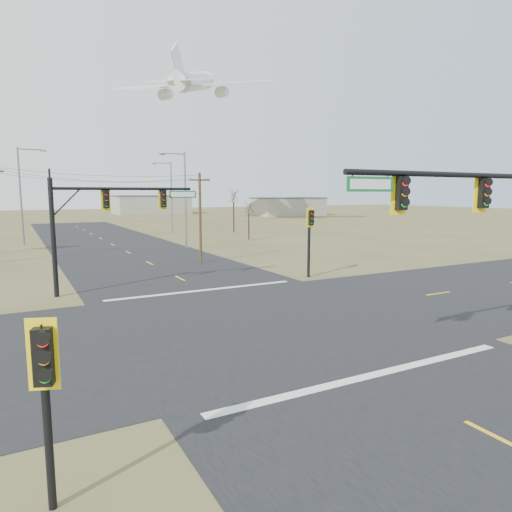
# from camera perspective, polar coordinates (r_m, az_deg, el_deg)

# --- Properties ---
(ground) EXTENTS (320.00, 320.00, 0.00)m
(ground) POSITION_cam_1_polar(r_m,az_deg,el_deg) (21.81, 0.84, -8.04)
(ground) COLOR brown
(ground) RESTS_ON ground
(road_ew) EXTENTS (160.00, 14.00, 0.02)m
(road_ew) POSITION_cam_1_polar(r_m,az_deg,el_deg) (21.81, 0.84, -8.02)
(road_ew) COLOR black
(road_ew) RESTS_ON ground
(road_ns) EXTENTS (14.00, 160.00, 0.02)m
(road_ns) POSITION_cam_1_polar(r_m,az_deg,el_deg) (21.80, 0.84, -8.01)
(road_ns) COLOR black
(road_ns) RESTS_ON ground
(stop_bar_near) EXTENTS (12.00, 0.40, 0.01)m
(stop_bar_near) POSITION_cam_1_polar(r_m,az_deg,el_deg) (16.02, 14.40, -14.20)
(stop_bar_near) COLOR silver
(stop_bar_near) RESTS_ON road_ns
(stop_bar_far) EXTENTS (12.00, 0.40, 0.01)m
(stop_bar_far) POSITION_cam_1_polar(r_m,az_deg,el_deg) (28.40, -6.55, -4.26)
(stop_bar_far) COLOR silver
(stop_bar_far) RESTS_ON road_ns
(mast_arm_near) EXTENTS (10.43, 0.51, 7.20)m
(mast_arm_near) POSITION_cam_1_polar(r_m,az_deg,el_deg) (18.59, 26.98, 4.73)
(mast_arm_near) COLOR black
(mast_arm_near) RESTS_ON ground
(mast_arm_far) EXTENTS (8.84, 0.47, 6.84)m
(mast_arm_far) POSITION_cam_1_polar(r_m,az_deg,el_deg) (28.80, -18.12, 5.45)
(mast_arm_far) COLOR black
(mast_arm_far) RESTS_ON ground
(pedestal_signal_ne) EXTENTS (0.59, 0.52, 4.97)m
(pedestal_signal_ne) POSITION_cam_1_polar(r_m,az_deg,el_deg) (32.37, 6.78, 3.50)
(pedestal_signal_ne) COLOR black
(pedestal_signal_ne) RESTS_ON ground
(pedestal_signal_sw) EXTENTS (0.66, 0.57, 3.80)m
(pedestal_signal_sw) POSITION_cam_1_polar(r_m,az_deg,el_deg) (9.29, -24.95, -12.85)
(pedestal_signal_sw) COLOR black
(pedestal_signal_sw) RESTS_ON ground
(utility_pole_near) EXTENTS (1.87, 0.22, 7.65)m
(utility_pole_near) POSITION_cam_1_polar(r_m,az_deg,el_deg) (38.95, -6.99, 4.98)
(utility_pole_near) COLOR #4C3320
(utility_pole_near) RESTS_ON ground
(streetlight_a) EXTENTS (2.87, 0.45, 10.23)m
(streetlight_a) POSITION_cam_1_polar(r_m,az_deg,el_deg) (49.60, -9.07, 7.53)
(streetlight_a) COLOR slate
(streetlight_a) RESTS_ON ground
(streetlight_b) EXTENTS (2.92, 0.27, 10.52)m
(streetlight_b) POSITION_cam_1_polar(r_m,az_deg,el_deg) (69.96, -10.70, 7.70)
(streetlight_b) COLOR slate
(streetlight_b) RESTS_ON ground
(streetlight_c) EXTENTS (3.10, 0.50, 11.07)m
(streetlight_c) POSITION_cam_1_polar(r_m,az_deg,el_deg) (58.61, -27.14, 7.27)
(streetlight_c) COLOR slate
(streetlight_c) RESTS_ON ground
(bare_tree_c) EXTENTS (2.73, 2.73, 5.43)m
(bare_tree_c) POSITION_cam_1_polar(r_m,az_deg,el_deg) (58.59, -0.92, 6.21)
(bare_tree_c) COLOR black
(bare_tree_c) RESTS_ON ground
(bare_tree_d) EXTENTS (3.34, 3.34, 7.04)m
(bare_tree_d) POSITION_cam_1_polar(r_m,az_deg,el_deg) (69.50, -2.82, 7.63)
(bare_tree_d) COLOR black
(bare_tree_d) RESTS_ON ground
(warehouse_mid) EXTENTS (20.00, 12.00, 5.00)m
(warehouse_mid) POSITION_cam_1_polar(r_m,az_deg,el_deg) (133.11, -12.95, 6.21)
(warehouse_mid) COLOR #9E9A8C
(warehouse_mid) RESTS_ON ground
(warehouse_right) EXTENTS (18.00, 10.00, 4.50)m
(warehouse_right) POSITION_cam_1_polar(r_m,az_deg,el_deg) (122.23, 4.06, 6.14)
(warehouse_right) COLOR #9E9A8C
(warehouse_right) RESTS_ON ground
(jet_airliner) EXTENTS (28.99, 29.20, 13.66)m
(jet_airliner) POSITION_cam_1_polar(r_m,az_deg,el_deg) (91.18, -7.87, 20.79)
(jet_airliner) COLOR white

